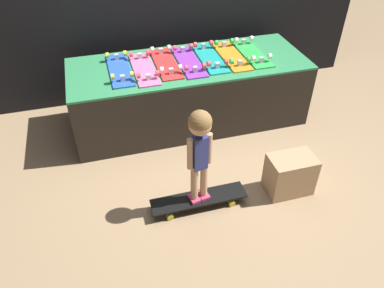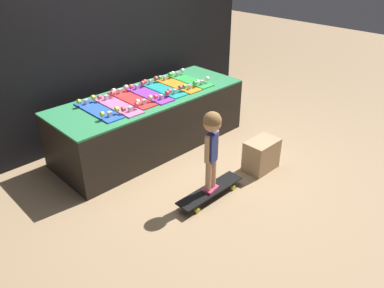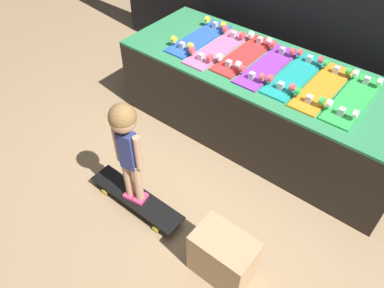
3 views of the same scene
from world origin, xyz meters
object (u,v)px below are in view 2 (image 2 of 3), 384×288
(skateboard_blue_on_rack, at_px, (98,110))
(skateboard_red_on_rack, at_px, (132,98))
(skateboard_green_on_rack, at_px, (190,80))
(skateboard_teal_on_rack, at_px, (162,88))
(skateboard_orange_on_rack, at_px, (177,84))
(skateboard_pink_on_rack, at_px, (118,105))
(skateboard_on_floor, at_px, (210,191))
(skateboard_purple_on_rack, at_px, (149,94))
(storage_box, at_px, (261,155))
(child, at_px, (212,137))

(skateboard_blue_on_rack, bearing_deg, skateboard_red_on_rack, 1.55)
(skateboard_red_on_rack, distance_m, skateboard_green_on_rack, 0.88)
(skateboard_teal_on_rack, bearing_deg, skateboard_orange_on_rack, -3.68)
(skateboard_pink_on_rack, relative_size, skateboard_on_floor, 0.87)
(skateboard_pink_on_rack, relative_size, skateboard_teal_on_rack, 1.00)
(skateboard_blue_on_rack, height_order, skateboard_purple_on_rack, same)
(skateboard_teal_on_rack, bearing_deg, skateboard_pink_on_rack, -175.86)
(skateboard_teal_on_rack, relative_size, skateboard_orange_on_rack, 1.00)
(skateboard_red_on_rack, xyz_separation_m, skateboard_green_on_rack, (0.88, -0.01, 0.00))
(skateboard_blue_on_rack, distance_m, skateboard_pink_on_rack, 0.22)
(skateboard_orange_on_rack, bearing_deg, skateboard_purple_on_rack, -179.16)
(skateboard_pink_on_rack, height_order, skateboard_teal_on_rack, same)
(skateboard_blue_on_rack, xyz_separation_m, skateboard_green_on_rack, (1.32, -0.00, 0.00))
(skateboard_pink_on_rack, bearing_deg, skateboard_orange_on_rack, 2.19)
(skateboard_teal_on_rack, bearing_deg, skateboard_red_on_rack, 179.23)
(skateboard_pink_on_rack, bearing_deg, storage_box, -51.89)
(skateboard_pink_on_rack, height_order, skateboard_orange_on_rack, same)
(skateboard_purple_on_rack, height_order, skateboard_teal_on_rack, same)
(skateboard_teal_on_rack, bearing_deg, skateboard_green_on_rack, -0.94)
(skateboard_blue_on_rack, height_order, storage_box, skateboard_blue_on_rack)
(skateboard_purple_on_rack, bearing_deg, storage_box, -67.51)
(skateboard_red_on_rack, height_order, child, child)
(child, bearing_deg, skateboard_teal_on_rack, 58.94)
(skateboard_blue_on_rack, distance_m, skateboard_teal_on_rack, 0.88)
(skateboard_pink_on_rack, xyz_separation_m, skateboard_orange_on_rack, (0.88, 0.03, 0.00))
(skateboard_green_on_rack, bearing_deg, skateboard_teal_on_rack, 179.06)
(skateboard_red_on_rack, bearing_deg, skateboard_blue_on_rack, -178.45)
(skateboard_purple_on_rack, relative_size, skateboard_teal_on_rack, 1.00)
(skateboard_orange_on_rack, distance_m, child, 1.41)
(skateboard_orange_on_rack, height_order, storage_box, skateboard_orange_on_rack)
(skateboard_purple_on_rack, xyz_separation_m, storage_box, (0.51, -1.24, -0.50))
(skateboard_teal_on_rack, height_order, skateboard_on_floor, skateboard_teal_on_rack)
(skateboard_purple_on_rack, xyz_separation_m, child, (-0.26, -1.21, -0.00))
(skateboard_orange_on_rack, distance_m, skateboard_on_floor, 1.53)
(skateboard_pink_on_rack, bearing_deg, child, -81.27)
(skateboard_blue_on_rack, bearing_deg, skateboard_teal_on_rack, 0.39)
(skateboard_purple_on_rack, xyz_separation_m, skateboard_on_floor, (-0.26, -1.21, -0.60))
(skateboard_purple_on_rack, distance_m, storage_box, 1.43)
(skateboard_blue_on_rack, bearing_deg, skateboard_purple_on_rack, -1.26)
(skateboard_orange_on_rack, bearing_deg, skateboard_green_on_rack, 1.81)
(skateboard_teal_on_rack, xyz_separation_m, storage_box, (0.29, -1.26, -0.50))
(skateboard_purple_on_rack, height_order, storage_box, skateboard_purple_on_rack)
(skateboard_pink_on_rack, relative_size, skateboard_green_on_rack, 1.00)
(skateboard_purple_on_rack, bearing_deg, skateboard_orange_on_rack, 0.84)
(skateboard_purple_on_rack, distance_m, child, 1.24)
(child, bearing_deg, skateboard_blue_on_rack, 98.12)
(skateboard_on_floor, xyz_separation_m, storage_box, (0.77, -0.03, 0.10))
(skateboard_green_on_rack, bearing_deg, skateboard_pink_on_rack, -177.88)
(child, bearing_deg, skateboard_purple_on_rack, 68.09)
(skateboard_red_on_rack, bearing_deg, skateboard_green_on_rack, -0.85)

